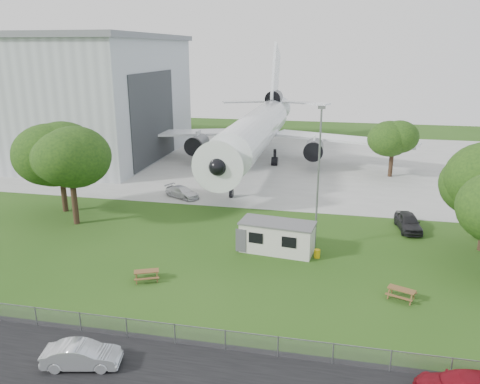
% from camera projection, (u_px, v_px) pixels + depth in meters
% --- Properties ---
extents(ground, '(160.00, 160.00, 0.00)m').
position_uv_depth(ground, '(204.00, 270.00, 36.31)').
color(ground, '#355C1D').
extents(asphalt_strip, '(120.00, 8.00, 0.02)m').
position_uv_depth(asphalt_strip, '(134.00, 381.00, 24.15)').
color(asphalt_strip, black).
rests_on(asphalt_strip, ground).
extents(concrete_apron, '(120.00, 46.00, 0.03)m').
position_uv_depth(concrete_apron, '(272.00, 160.00, 71.87)').
color(concrete_apron, '#B7B7B2').
rests_on(concrete_apron, ground).
extents(hangar, '(43.00, 31.00, 18.55)m').
position_uv_depth(hangar, '(36.00, 95.00, 74.64)').
color(hangar, '#B2B7BC').
rests_on(hangar, ground).
extents(airliner, '(46.36, 47.73, 17.69)m').
position_uv_depth(airliner, '(257.00, 128.00, 68.71)').
color(airliner, white).
rests_on(airliner, ground).
extents(site_cabin, '(6.89, 3.44, 2.62)m').
position_uv_depth(site_cabin, '(277.00, 237.00, 39.28)').
color(site_cabin, beige).
rests_on(site_cabin, ground).
extents(picnic_west, '(2.24, 2.08, 0.76)m').
position_uv_depth(picnic_west, '(147.00, 280.00, 34.70)').
color(picnic_west, brown).
rests_on(picnic_west, ground).
extents(picnic_east, '(2.23, 2.07, 0.76)m').
position_uv_depth(picnic_east, '(401.00, 299.00, 32.10)').
color(picnic_east, brown).
rests_on(picnic_east, ground).
extents(fence, '(58.00, 0.04, 1.30)m').
position_uv_depth(fence, '(159.00, 341.00, 27.42)').
color(fence, gray).
rests_on(fence, ground).
extents(lamp_mast, '(0.16, 0.16, 12.00)m').
position_uv_depth(lamp_mast, '(318.00, 180.00, 38.76)').
color(lamp_mast, slate).
rests_on(lamp_mast, ground).
extents(tree_west_big, '(8.03, 8.03, 10.00)m').
position_uv_depth(tree_west_big, '(59.00, 156.00, 47.75)').
color(tree_west_big, '#382619').
rests_on(tree_west_big, ground).
extents(tree_west_small, '(6.91, 6.91, 9.79)m').
position_uv_depth(tree_west_small, '(70.00, 161.00, 44.09)').
color(tree_west_small, '#382619').
rests_on(tree_west_small, ground).
extents(tree_far_apron, '(6.59, 6.59, 8.34)m').
position_uv_depth(tree_far_apron, '(393.00, 140.00, 61.32)').
color(tree_far_apron, '#382619').
rests_on(tree_far_apron, ground).
extents(car_centre_sedan, '(4.35, 2.27, 1.36)m').
position_uv_depth(car_centre_sedan, '(82.00, 356.00, 25.08)').
color(car_centre_sedan, silver).
rests_on(car_centre_sedan, ground).
extents(car_ne_hatch, '(2.43, 4.86, 1.59)m').
position_uv_depth(car_ne_hatch, '(408.00, 222.00, 44.05)').
color(car_ne_hatch, black).
rests_on(car_ne_hatch, ground).
extents(car_apron_van, '(4.74, 3.57, 1.28)m').
position_uv_depth(car_apron_van, '(182.00, 192.00, 53.74)').
color(car_apron_van, silver).
rests_on(car_apron_van, ground).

